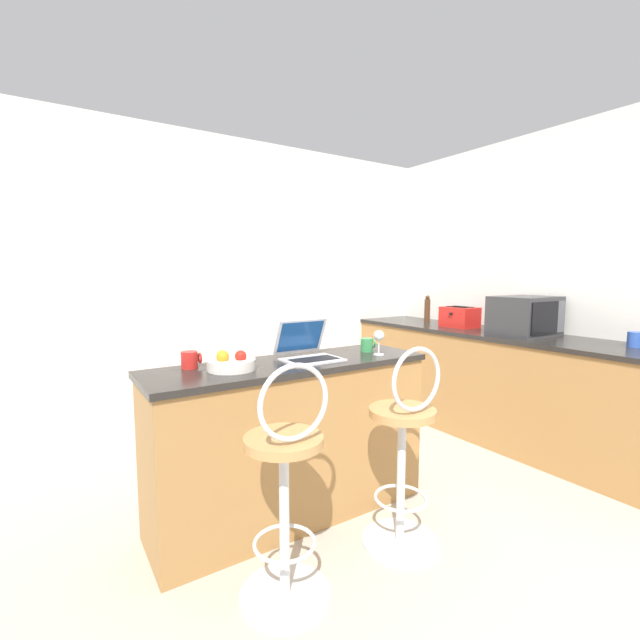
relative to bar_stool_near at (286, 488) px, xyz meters
name	(u,v)px	position (x,y,z in m)	size (l,w,h in m)	color
ground_plane	(471,565)	(0.85, -0.30, -0.50)	(20.00, 20.00, 0.00)	#ADA393
wall_back	(254,285)	(0.85, 2.17, 0.80)	(12.00, 0.06, 2.60)	silver
breakfast_bar	(292,439)	(0.34, 0.56, -0.05)	(1.63, 0.50, 0.91)	#9E703D
counter_right	(497,384)	(2.44, 0.67, -0.05)	(0.68, 2.97, 0.91)	#9E703D
bar_stool_near	(286,488)	(0.00, 0.00, 0.00)	(0.40, 0.40, 1.06)	silver
bar_stool_far	(404,452)	(0.68, 0.00, 0.00)	(0.40, 0.40, 1.06)	silver
laptop	(307,349)	(0.46, 0.59, 0.46)	(0.32, 0.31, 0.23)	silver
microwave	(525,316)	(2.45, 0.46, 0.56)	(0.51, 0.39, 0.31)	#2D2D30
toaster	(460,317)	(2.44, 1.09, 0.50)	(0.25, 0.30, 0.19)	red
pepper_mill	(427,309)	(2.51, 1.56, 0.54)	(0.06, 0.06, 0.28)	#4C2D19
mug_red	(190,360)	(-0.18, 0.71, 0.45)	(0.10, 0.09, 0.09)	red
mug_blue	(635,339)	(2.54, -0.28, 0.46)	(0.11, 0.09, 0.10)	#2D51AD
mug_green	(367,345)	(0.91, 0.58, 0.45)	(0.10, 0.08, 0.09)	#338447
fruit_bowl	(231,363)	(-0.02, 0.56, 0.44)	(0.25, 0.25, 0.11)	silver
wine_glass_short	(379,337)	(0.90, 0.45, 0.52)	(0.07, 0.07, 0.15)	silver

